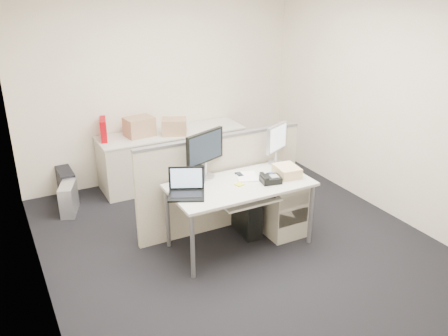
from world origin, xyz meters
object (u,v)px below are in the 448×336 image
laptop (186,184)px  desk_phone (271,180)px  monitor_main (205,155)px  desk (240,189)px

laptop → desk_phone: (0.92, -0.10, -0.10)m
laptop → monitor_main: bearing=67.9°
laptop → desk: bearing=27.2°
monitor_main → desk: bearing=-73.3°
desk → laptop: bearing=-178.2°
desk → monitor_main: bearing=128.0°
monitor_main → desk_phone: 0.74m
monitor_main → laptop: size_ratio=1.47×
desk → laptop: size_ratio=4.25×
monitor_main → desk_phone: size_ratio=2.56×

